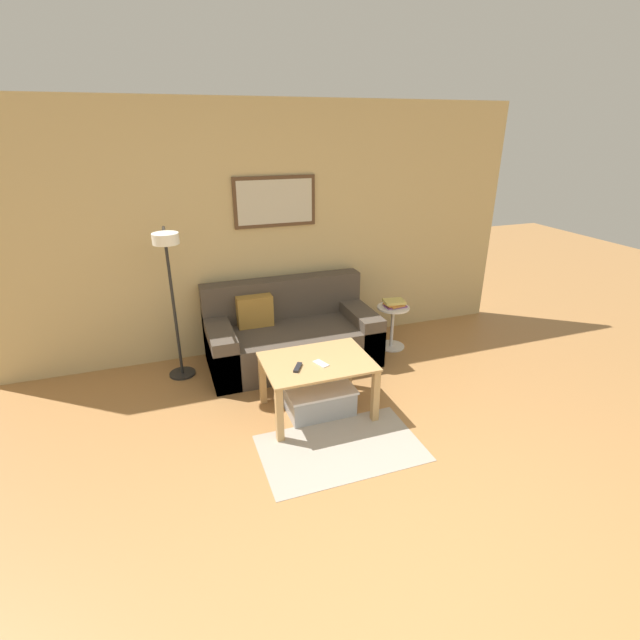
{
  "coord_description": "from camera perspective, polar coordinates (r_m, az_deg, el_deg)",
  "views": [
    {
      "loc": [
        -1.1,
        -1.3,
        2.3
      ],
      "look_at": [
        0.06,
        1.95,
        0.85
      ],
      "focal_mm": 26.0,
      "sensor_mm": 36.0,
      "label": 1
    }
  ],
  "objects": [
    {
      "name": "side_table",
      "position": [
        5.16,
        8.9,
        -0.36
      ],
      "size": [
        0.35,
        0.35,
        0.48
      ],
      "color": "white",
      "rests_on": "ground_plane"
    },
    {
      "name": "area_rug",
      "position": [
        3.71,
        2.6,
        -15.44
      ],
      "size": [
        1.23,
        0.75,
        0.01
      ],
      "primitive_type": "cube",
      "color": "#A39989",
      "rests_on": "ground_plane"
    },
    {
      "name": "ground_plane",
      "position": [
        2.86,
        14.27,
        -31.66
      ],
      "size": [
        16.0,
        16.0,
        0.0
      ],
      "primitive_type": "plane",
      "color": "#A87542"
    },
    {
      "name": "book_stack",
      "position": [
        5.09,
        9.16,
        2.04
      ],
      "size": [
        0.25,
        0.2,
        0.07
      ],
      "color": "#8C4C93",
      "rests_on": "side_table"
    },
    {
      "name": "remote_control",
      "position": [
        3.75,
        -2.75,
        -5.85
      ],
      "size": [
        0.11,
        0.15,
        0.02
      ],
      "primitive_type": "cube",
      "rotation": [
        0.0,
        0.0,
        -0.54
      ],
      "color": "#232328",
      "rests_on": "coffee_table"
    },
    {
      "name": "storage_bin",
      "position": [
        4.06,
        -0.11,
        -9.67
      ],
      "size": [
        0.58,
        0.4,
        0.24
      ],
      "color": "#9EA3A8",
      "rests_on": "ground_plane"
    },
    {
      "name": "coffee_table",
      "position": [
        3.92,
        -0.36,
        -6.22
      ],
      "size": [
        0.9,
        0.65,
        0.49
      ],
      "color": "tan",
      "rests_on": "ground_plane"
    },
    {
      "name": "wall_back",
      "position": [
        4.92,
        -6.36,
        10.73
      ],
      "size": [
        5.6,
        0.09,
        2.55
      ],
      "color": "tan",
      "rests_on": "ground_plane"
    },
    {
      "name": "couch",
      "position": [
        4.84,
        -3.67,
        -1.91
      ],
      "size": [
        1.71,
        0.87,
        0.82
      ],
      "color": "#4C4238",
      "rests_on": "ground_plane"
    },
    {
      "name": "cell_phone",
      "position": [
        3.82,
        0.11,
        -5.37
      ],
      "size": [
        0.11,
        0.15,
        0.01
      ],
      "primitive_type": "cube",
      "rotation": [
        0.0,
        0.0,
        0.36
      ],
      "color": "silver",
      "rests_on": "coffee_table"
    },
    {
      "name": "floor_lamp",
      "position": [
        4.26,
        -17.91,
        4.81
      ],
      "size": [
        0.25,
        0.56,
        1.49
      ],
      "color": "black",
      "rests_on": "ground_plane"
    }
  ]
}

